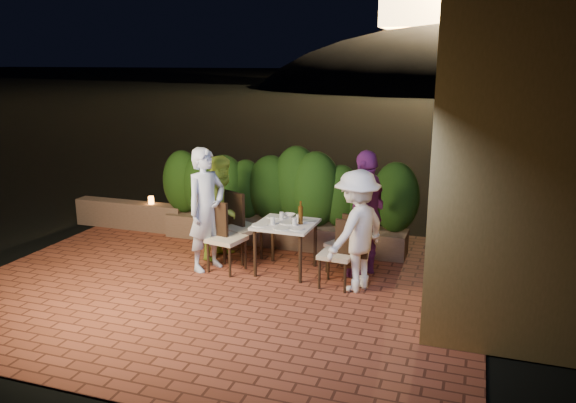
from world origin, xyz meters
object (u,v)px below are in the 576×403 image
at_px(diner_blue, 207,210).
at_px(diner_green, 223,207).
at_px(chair_right_front, 337,253).
at_px(beer_bottle, 301,213).
at_px(dining_table, 286,247).
at_px(chair_left_back, 243,227).
at_px(parapet_lamp, 151,200).
at_px(chair_right_back, 344,243).
at_px(diner_purple, 366,214).
at_px(bowl, 289,215).
at_px(chair_left_front, 226,237).
at_px(diner_white, 357,231).

bearing_deg(diner_blue, diner_green, 23.02).
xyz_separation_m(chair_right_front, diner_green, (-1.99, 0.60, 0.33)).
relative_size(beer_bottle, diner_green, 0.21).
height_order(dining_table, chair_left_back, chair_left_back).
bearing_deg(chair_right_front, parapet_lamp, -16.37).
xyz_separation_m(dining_table, chair_right_back, (0.82, 0.23, 0.08)).
distance_m(chair_right_back, diner_purple, 0.57).
height_order(dining_table, parapet_lamp, dining_table).
bearing_deg(bowl, dining_table, -78.88).
distance_m(chair_right_front, chair_right_back, 0.54).
bearing_deg(diner_blue, bowl, -38.47).
xyz_separation_m(dining_table, beer_bottle, (0.22, 0.02, 0.55)).
bearing_deg(chair_right_front, chair_left_front, 2.74).
distance_m(dining_table, chair_left_back, 0.87).
bearing_deg(chair_left_front, diner_white, 9.77).
xyz_separation_m(beer_bottle, chair_right_front, (0.63, -0.32, -0.44)).
relative_size(dining_table, diner_blue, 0.45).
height_order(diner_green, diner_purple, diner_purple).
xyz_separation_m(beer_bottle, diner_blue, (-1.37, -0.28, -0.00)).
relative_size(chair_left_front, diner_purple, 0.56).
height_order(dining_table, diner_green, diner_green).
bearing_deg(beer_bottle, chair_left_back, 165.31).
bearing_deg(chair_right_back, chair_left_front, 42.27).
bearing_deg(chair_left_back, chair_right_front, 5.97).
distance_m(chair_right_front, parapet_lamp, 4.14).
xyz_separation_m(diner_purple, parapet_lamp, (-4.15, 0.94, -0.35)).
bearing_deg(diner_purple, beer_bottle, -64.63).
distance_m(chair_right_back, diner_white, 0.72).
relative_size(bowl, diner_white, 0.11).
bearing_deg(chair_right_back, parapet_lamp, 12.26).
height_order(chair_right_front, chair_right_back, chair_right_front).
bearing_deg(diner_purple, bowl, -82.42).
distance_m(dining_table, diner_green, 1.26).
relative_size(chair_left_back, parapet_lamp, 7.55).
distance_m(diner_white, diner_purple, 0.56).
height_order(bowl, diner_white, diner_white).
xyz_separation_m(bowl, chair_right_back, (0.88, -0.09, -0.32)).
height_order(chair_right_back, parapet_lamp, chair_right_back).
distance_m(bowl, diner_purple, 1.21).
height_order(bowl, chair_left_back, chair_left_back).
bearing_deg(bowl, parapet_lamp, 163.86).
bearing_deg(diner_blue, parapet_lamp, 75.63).
height_order(chair_left_front, diner_blue, diner_blue).
relative_size(chair_right_front, diner_blue, 0.53).
xyz_separation_m(chair_left_front, chair_right_front, (1.69, -0.06, -0.03)).
xyz_separation_m(dining_table, bowl, (-0.06, 0.33, 0.40)).
bearing_deg(bowl, diner_purple, -3.90).
distance_m(chair_right_front, diner_purple, 0.76).
bearing_deg(parapet_lamp, chair_right_back, -13.91).
bearing_deg(diner_purple, chair_right_back, -76.15).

